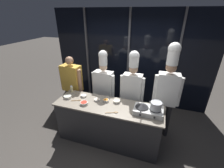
{
  "coord_description": "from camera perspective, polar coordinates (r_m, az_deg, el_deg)",
  "views": [
    {
      "loc": [
        0.86,
        -2.35,
        2.59
      ],
      "look_at": [
        0.0,
        0.25,
        1.27
      ],
      "focal_mm": 24.0,
      "sensor_mm": 36.0,
      "label": 1
    }
  ],
  "objects": [
    {
      "name": "ground_plane",
      "position": [
        3.6,
        -1.33,
        -20.2
      ],
      "size": [
        24.0,
        24.0,
        0.0
      ],
      "primitive_type": "plane",
      "color": "#47423D"
    },
    {
      "name": "serving_spoon_solid",
      "position": [
        3.22,
        -12.49,
        -6.06
      ],
      "size": [
        0.22,
        0.12,
        0.02
      ],
      "color": "olive",
      "rests_on": "demo_counter"
    },
    {
      "name": "serving_spoon_slotted",
      "position": [
        2.8,
        0.81,
        -10.76
      ],
      "size": [
        0.23,
        0.12,
        0.02
      ],
      "color": "olive",
      "rests_on": "demo_counter"
    },
    {
      "name": "stock_pot",
      "position": [
        2.78,
        16.41,
        -7.92
      ],
      "size": [
        0.23,
        0.2,
        0.15
      ],
      "color": "#B7BABF",
      "rests_on": "portable_stove"
    },
    {
      "name": "prep_bowl_chicken",
      "position": [
        3.16,
        -5.8,
        -5.92
      ],
      "size": [
        0.13,
        0.13,
        0.04
      ],
      "color": "silver",
      "rests_on": "demo_counter"
    },
    {
      "name": "chef_line",
      "position": [
        3.19,
        20.46,
        -0.96
      ],
      "size": [
        0.54,
        0.23,
        2.11
      ],
      "rotation": [
        0.0,
        0.0,
        3.16
      ],
      "color": "#232326",
      "rests_on": "ground_plane"
    },
    {
      "name": "chef_sous",
      "position": [
        3.29,
        7.7,
        -1.08
      ],
      "size": [
        0.53,
        0.22,
        1.91
      ],
      "rotation": [
        0.0,
        0.0,
        3.12
      ],
      "color": "#4C4C51",
      "rests_on": "ground_plane"
    },
    {
      "name": "chef_head",
      "position": [
        3.56,
        -3.2,
        0.08
      ],
      "size": [
        0.58,
        0.27,
        1.85
      ],
      "rotation": [
        0.0,
        0.0,
        3.05
      ],
      "color": "#4C4C51",
      "rests_on": "ground_plane"
    },
    {
      "name": "prep_bowl_noodles",
      "position": [
        3.08,
        1.81,
        -6.55
      ],
      "size": [
        0.14,
        0.14,
        0.05
      ],
      "color": "silver",
      "rests_on": "demo_counter"
    },
    {
      "name": "frying_pan",
      "position": [
        2.81,
        11.35,
        -8.19
      ],
      "size": [
        0.24,
        0.42,
        0.05
      ],
      "color": "#232326",
      "rests_on": "portable_stove"
    },
    {
      "name": "portable_stove",
      "position": [
        2.85,
        13.65,
        -9.81
      ],
      "size": [
        0.52,
        0.34,
        0.11
      ],
      "color": "silver",
      "rests_on": "demo_counter"
    },
    {
      "name": "prep_bowl_onion",
      "position": [
        3.34,
        -10.77,
        -4.36
      ],
      "size": [
        0.13,
        0.13,
        0.04
      ],
      "color": "silver",
      "rests_on": "demo_counter"
    },
    {
      "name": "prep_bowl_chili_flakes",
      "position": [
        3.07,
        -10.64,
        -7.1
      ],
      "size": [
        0.16,
        0.16,
        0.05
      ],
      "color": "silver",
      "rests_on": "demo_counter"
    },
    {
      "name": "squeeze_bottle_oil",
      "position": [
        3.56,
        -15.14,
        -1.69
      ],
      "size": [
        0.06,
        0.06,
        0.17
      ],
      "color": "beige",
      "rests_on": "demo_counter"
    },
    {
      "name": "window_wall_back",
      "position": [
        4.39,
        6.31,
        9.23
      ],
      "size": [
        4.53,
        0.09,
        2.7
      ],
      "color": "black",
      "rests_on": "ground_plane"
    },
    {
      "name": "prep_bowl_bean_sprouts",
      "position": [
        3.37,
        -16.57,
        -4.62
      ],
      "size": [
        0.17,
        0.17,
        0.05
      ],
      "color": "silver",
      "rests_on": "demo_counter"
    },
    {
      "name": "prep_bowl_carrots",
      "position": [
        3.11,
        -2.34,
        -6.23
      ],
      "size": [
        0.12,
        0.12,
        0.05
      ],
      "color": "silver",
      "rests_on": "demo_counter"
    },
    {
      "name": "demo_counter",
      "position": [
        3.29,
        -1.41,
        -14.63
      ],
      "size": [
        2.18,
        0.66,
        0.92
      ],
      "color": "#2D2D30",
      "rests_on": "ground_plane"
    },
    {
      "name": "person_guest",
      "position": [
        3.84,
        -14.97,
        0.43
      ],
      "size": [
        0.63,
        0.3,
        1.67
      ],
      "rotation": [
        0.0,
        0.0,
        3.04
      ],
      "color": "#232326",
      "rests_on": "ground_plane"
    }
  ]
}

